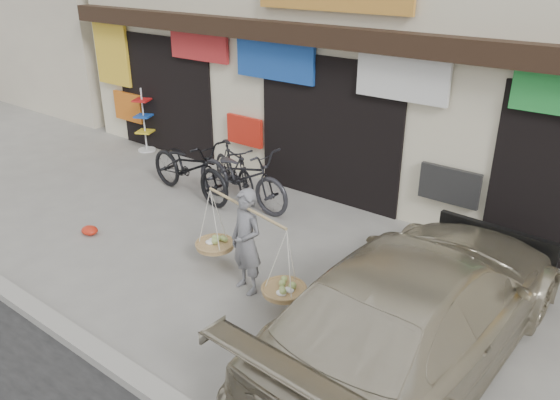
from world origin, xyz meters
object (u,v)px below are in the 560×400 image
Objects in this scene: bike_0 at (189,167)px; bike_1 at (234,169)px; street_vendor at (246,246)px; suv at (420,304)px; bike_2 at (242,176)px; display_rack at (144,126)px.

bike_1 is (0.56, 0.63, -0.09)m from bike_0.
street_vendor is 0.41× the size of suv.
bike_1 is (-2.47, 2.45, -0.19)m from street_vendor.
bike_0 is 1.02× the size of bike_2.
bike_1 is 0.76× the size of bike_2.
street_vendor reaches higher than suv.
suv is 3.36× the size of display_rack.
bike_1 is 0.33× the size of suv.
street_vendor is 3.48m from bike_1.
bike_0 is 1.34× the size of bike_1.
bike_1 is 3.45m from display_rack.
display_rack is at bearing 72.67° from bike_0.
bike_1 is at bearing 58.92° from bike_2.
street_vendor is at bearing 5.93° from suv.
display_rack is (-3.91, 0.94, 0.03)m from bike_2.
bike_0 is 1.12m from bike_2.
bike_2 is at bearing -13.48° from display_rack.
bike_2 is at bearing 144.64° from street_vendor.
bike_2 is 4.02m from display_rack.
suv reaches higher than bike_1.
bike_0 is (-3.03, 1.81, -0.10)m from street_vendor.
bike_1 is 0.62m from bike_2.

